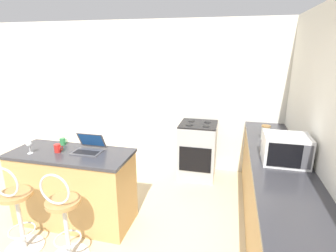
{
  "coord_description": "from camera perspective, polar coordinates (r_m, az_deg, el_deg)",
  "views": [
    {
      "loc": [
        1.24,
        -1.91,
        2.14
      ],
      "look_at": [
        0.37,
        1.66,
        1.04
      ],
      "focal_mm": 28.0,
      "sensor_mm": 36.0,
      "label": 1
    }
  ],
  "objects": [
    {
      "name": "wall_back",
      "position": [
        4.74,
        -1.65,
        6.49
      ],
      "size": [
        12.0,
        0.06,
        2.6
      ],
      "color": "silver",
      "rests_on": "ground_plane"
    },
    {
      "name": "breakfast_bar",
      "position": [
        3.55,
        -19.79,
        -12.42
      ],
      "size": [
        1.47,
        0.63,
        0.94
      ],
      "color": "tan",
      "rests_on": "ground_plane"
    },
    {
      "name": "counter_right",
      "position": [
        3.43,
        22.2,
        -13.83
      ],
      "size": [
        0.63,
        3.09,
        0.94
      ],
      "color": "tan",
      "rests_on": "ground_plane"
    },
    {
      "name": "bar_stool_near",
      "position": [
        3.31,
        -30.01,
        -15.79
      ],
      "size": [
        0.4,
        0.4,
        1.03
      ],
      "color": "silver",
      "rests_on": "ground_plane"
    },
    {
      "name": "bar_stool_far",
      "position": [
        2.98,
        -21.67,
        -18.37
      ],
      "size": [
        0.4,
        0.4,
        1.03
      ],
      "color": "silver",
      "rests_on": "ground_plane"
    },
    {
      "name": "laptop",
      "position": [
        3.31,
        -16.84,
        -4.37
      ],
      "size": [
        0.34,
        0.29,
        0.21
      ],
      "color": "#47474C",
      "rests_on": "breakfast_bar"
    },
    {
      "name": "microwave",
      "position": [
        3.08,
        24.25,
        -4.64
      ],
      "size": [
        0.46,
        0.38,
        0.31
      ],
      "color": "white",
      "rests_on": "counter_right"
    },
    {
      "name": "stove_range",
      "position": [
        4.49,
        6.45,
        -5.23
      ],
      "size": [
        0.6,
        0.61,
        0.95
      ],
      "color": "#9EA3A8",
      "rests_on": "ground_plane"
    },
    {
      "name": "mug_red",
      "position": [
        3.4,
        -22.88,
        -4.49
      ],
      "size": [
        0.1,
        0.08,
        0.1
      ],
      "color": "red",
      "rests_on": "breakfast_bar"
    },
    {
      "name": "storage_jar",
      "position": [
        3.78,
        20.45,
        -1.31
      ],
      "size": [
        0.12,
        0.12,
        0.2
      ],
      "color": "silver",
      "rests_on": "counter_right"
    },
    {
      "name": "mug_green",
      "position": [
        3.63,
        -21.89,
        -3.13
      ],
      "size": [
        0.09,
        0.07,
        0.09
      ],
      "color": "#338447",
      "rests_on": "breakfast_bar"
    },
    {
      "name": "wine_glass_short",
      "position": [
        3.48,
        -28.03,
        -3.59
      ],
      "size": [
        0.06,
        0.06,
        0.15
      ],
      "color": "silver",
      "rests_on": "breakfast_bar"
    }
  ]
}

